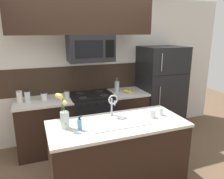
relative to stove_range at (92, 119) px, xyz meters
The scene contains 22 objects.
ground_plane 1.01m from the stove_range, 90.00° to the right, with size 10.00×10.00×0.00m, color brown.
rear_partition 0.97m from the stove_range, 51.72° to the left, with size 5.20×0.10×2.60m, color silver.
splash_band 0.76m from the stove_range, 90.00° to the left, with size 3.14×0.01×0.48m, color #332319.
back_counter_left 0.82m from the stove_range, behind, with size 0.91×0.65×0.91m.
back_counter_right 0.69m from the stove_range, ahead, with size 0.66×0.65×0.91m.
stove_range is the anchor object (origin of this frame).
microwave 1.26m from the stove_range, 89.84° to the right, with size 0.74×0.40×0.43m.
upper_cabinet_band 1.78m from the stove_range, 158.13° to the right, with size 2.26×0.34×0.60m, color black.
refrigerator 1.47m from the stove_range, ahead, with size 0.81×0.74×1.72m.
storage_jar_tall 1.28m from the stove_range, behind, with size 0.09×0.09×0.18m.
storage_jar_medium 1.17m from the stove_range, behind, with size 0.09×0.09×0.19m.
storage_jar_short 0.94m from the stove_range, behind, with size 0.10×0.10×0.13m.
storage_jar_squat 0.66m from the stove_range, behind, with size 0.09×0.09×0.12m.
banana_bunch 0.83m from the stove_range, ahead, with size 0.19×0.13×0.08m.
french_press 0.75m from the stove_range, ahead, with size 0.09×0.09×0.27m.
island_counter 1.25m from the stove_range, 90.44° to the right, with size 1.69×0.76×0.91m.
kitchen_sink 1.31m from the stove_range, 90.13° to the right, with size 0.76×0.40×0.16m.
sink_faucet 1.23m from the stove_range, 90.11° to the right, with size 0.14×0.14×0.31m.
dish_soap_bottle 1.48m from the stove_range, 110.88° to the right, with size 0.06×0.05×0.16m.
drinking_glass 1.44m from the stove_range, 69.43° to the right, with size 0.08×0.08×0.10m.
spare_glass 1.46m from the stove_range, 63.06° to the right, with size 0.06×0.06×0.11m.
flower_vase 1.47m from the stove_range, 118.61° to the right, with size 0.14×0.17×0.43m.
Camera 1 is at (-0.95, -2.65, 2.00)m, focal length 35.00 mm.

